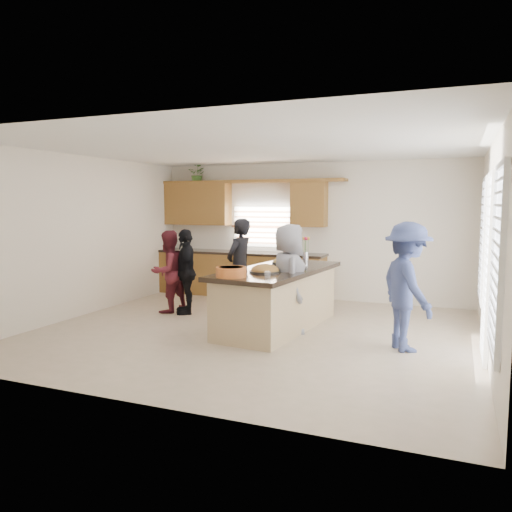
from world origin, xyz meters
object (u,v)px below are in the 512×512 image
at_px(woman_left_back, 239,266).
at_px(salad_bowl, 231,271).
at_px(island, 278,300).
at_px(woman_left_mid, 168,271).
at_px(woman_left_front, 186,271).
at_px(woman_right_back, 407,287).
at_px(woman_right_front, 289,278).

bearing_deg(woman_left_back, salad_bowl, 30.46).
height_order(island, woman_left_mid, woman_left_mid).
relative_size(salad_bowl, woman_left_front, 0.28).
distance_m(woman_left_mid, woman_left_front, 0.36).
height_order(salad_bowl, woman_right_back, woman_right_back).
bearing_deg(woman_right_front, woman_left_mid, 50.32).
distance_m(woman_left_back, woman_right_back, 3.26).
bearing_deg(salad_bowl, woman_right_back, 14.94).
distance_m(salad_bowl, woman_right_front, 1.09).
relative_size(woman_left_mid, woman_left_front, 0.98).
distance_m(island, woman_left_mid, 2.28).
relative_size(island, woman_left_front, 1.85).
distance_m(woman_left_mid, woman_right_front, 2.53).
bearing_deg(woman_left_back, woman_left_mid, -61.78).
bearing_deg(woman_left_mid, woman_left_front, 110.59).
height_order(woman_left_mid, woman_right_back, woman_right_back).
xyz_separation_m(woman_left_back, woman_left_front, (-0.88, -0.38, -0.09)).
relative_size(island, woman_right_front, 1.69).
bearing_deg(woman_right_back, woman_left_back, 35.70).
bearing_deg(woman_left_back, woman_right_front, 62.70).
bearing_deg(woman_right_back, woman_left_mid, 47.07).
bearing_deg(woman_right_front, island, 28.81).
relative_size(woman_left_mid, woman_right_back, 0.86).
bearing_deg(woman_right_front, woman_right_back, -127.64).
bearing_deg(woman_right_back, salad_bowl, 73.31).
height_order(island, salad_bowl, salad_bowl).
distance_m(island, woman_left_front, 1.95).
bearing_deg(woman_left_front, woman_right_back, 46.60).
bearing_deg(woman_left_mid, woman_right_front, 94.11).
height_order(woman_left_back, woman_left_front, woman_left_back).
bearing_deg(woman_left_front, island, 47.25).
relative_size(woman_left_back, woman_left_mid, 1.15).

